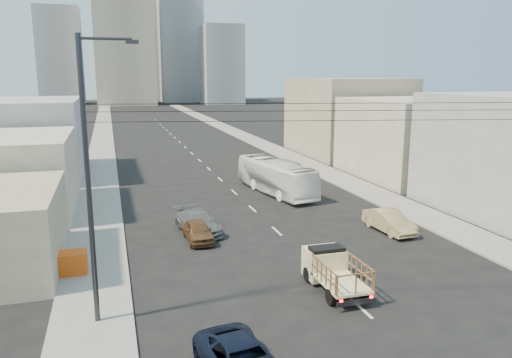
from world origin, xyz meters
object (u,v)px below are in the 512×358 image
sedan_brown (198,231)px  streetlamp_left (90,176)px  sedan_grey (198,222)px  city_bus (276,176)px  sedan_tan (389,221)px  flatbed_pickup (333,268)px  crate_stack (69,263)px

sedan_brown → streetlamp_left: size_ratio=0.32×
sedan_brown → sedan_grey: sedan_grey is taller
sedan_brown → city_bus: bearing=49.1°
sedan_tan → sedan_grey: sedan_tan is taller
flatbed_pickup → city_bus: 20.66m
flatbed_pickup → streetlamp_left: streetlamp_left is taller
sedan_brown → streetlamp_left: 12.62m
streetlamp_left → city_bus: bearing=54.2°
city_bus → sedan_tan: size_ratio=2.46×
sedan_brown → streetlamp_left: bearing=-123.6°
flatbed_pickup → crate_stack: bearing=156.4°
sedan_brown → sedan_grey: 1.70m
flatbed_pickup → sedan_tan: 10.59m
streetlamp_left → sedan_tan: bearing=22.6°
sedan_brown → sedan_tan: (12.75, -1.81, 0.07)m
sedan_tan → sedan_grey: 12.92m
city_bus → crate_stack: (-16.50, -14.76, -0.83)m
flatbed_pickup → sedan_brown: size_ratio=1.14×
city_bus → crate_stack: bearing=-147.9°
flatbed_pickup → sedan_tan: flatbed_pickup is taller
city_bus → sedan_brown: size_ratio=2.82×
sedan_tan → crate_stack: size_ratio=2.47×
sedan_grey → city_bus: bearing=35.0°
streetlamp_left → crate_stack: (-1.61, 5.89, -5.75)m
streetlamp_left → flatbed_pickup: bearing=1.8°
sedan_brown → sedan_tan: 12.87m
city_bus → sedan_tan: (3.74, -12.90, -0.79)m
city_bus → sedan_brown: city_bus is taller
sedan_tan → sedan_grey: size_ratio=0.90×
sedan_tan → sedan_grey: (-12.44, 3.48, -0.02)m
city_bus → crate_stack: city_bus is taller
sedan_tan → streetlamp_left: bearing=-161.6°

